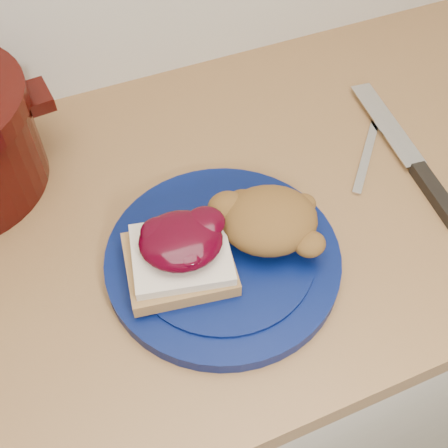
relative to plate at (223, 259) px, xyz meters
name	(u,v)px	position (x,y,z in m)	size (l,w,h in m)	color
base_cabinet	(213,360)	(0.02, 0.09, -0.48)	(4.00, 0.60, 0.86)	beige
plate	(223,259)	(0.00, 0.00, 0.00)	(0.29, 0.29, 0.02)	#040F3F
sandwich	(180,253)	(-0.05, 0.00, 0.04)	(0.14, 0.12, 0.06)	olive
stuffing_mound	(269,220)	(0.06, 0.00, 0.04)	(0.12, 0.10, 0.06)	brown
chef_knife	(422,174)	(0.31, 0.02, 0.00)	(0.06, 0.29, 0.02)	black
butter_knife	(367,154)	(0.26, 0.09, -0.01)	(0.16, 0.01, 0.00)	silver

